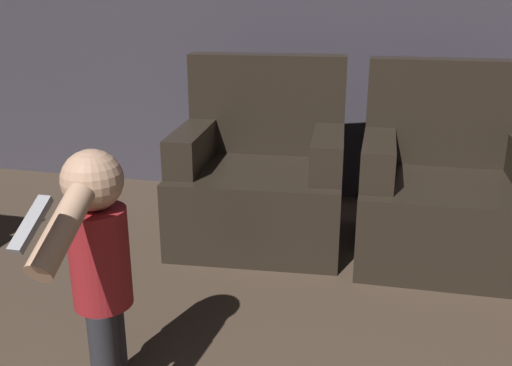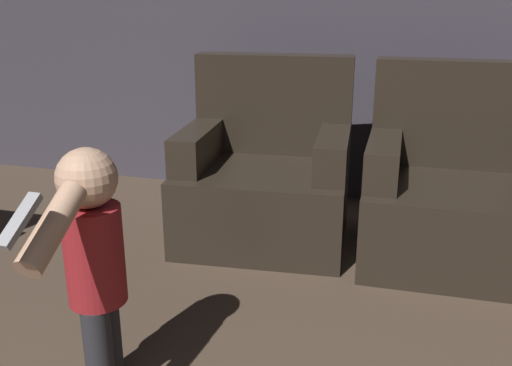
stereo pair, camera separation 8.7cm
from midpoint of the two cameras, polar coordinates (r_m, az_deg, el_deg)
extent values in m
cube|color=black|center=(3.15, 1.61, -2.01)|extent=(0.96, 0.87, 0.42)
cube|color=black|center=(3.32, 2.58, 7.87)|extent=(0.90, 0.24, 0.57)
cube|color=black|center=(3.13, -4.97, 3.75)|extent=(0.22, 0.64, 0.20)
cube|color=black|center=(3.02, 8.53, 3.05)|extent=(0.22, 0.64, 0.20)
cube|color=black|center=(3.08, 19.86, -3.70)|extent=(0.91, 0.81, 0.42)
cube|color=black|center=(3.24, 20.41, 6.47)|extent=(0.90, 0.18, 0.57)
cube|color=black|center=(2.96, 13.47, 2.41)|extent=(0.17, 0.63, 0.20)
cylinder|color=#28282D|center=(2.04, -14.18, -16.28)|extent=(0.10, 0.10, 0.35)
cylinder|color=#28282D|center=(2.12, -13.47, -14.67)|extent=(0.10, 0.10, 0.35)
cylinder|color=maroon|center=(1.91, -14.60, -6.98)|extent=(0.19, 0.19, 0.33)
sphere|color=tan|center=(1.82, -15.26, 0.47)|extent=(0.19, 0.19, 0.19)
cylinder|color=tan|center=(2.02, -13.72, -5.88)|extent=(0.08, 0.08, 0.28)
cylinder|color=tan|center=(1.64, -18.30, -4.29)|extent=(0.08, 0.28, 0.21)
cube|color=#99999E|center=(1.52, -21.05, -3.52)|extent=(0.04, 0.16, 0.10)
camera|label=1|loc=(0.04, -88.94, 0.36)|focal=40.00mm
camera|label=2|loc=(0.04, 91.06, -0.36)|focal=40.00mm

